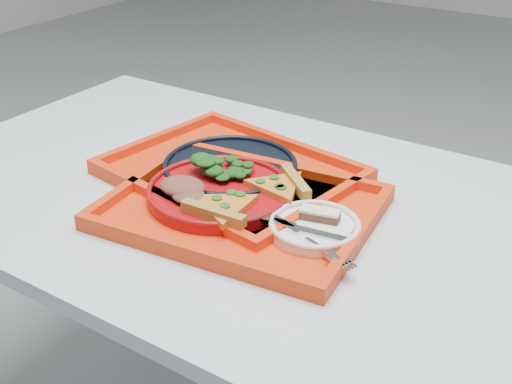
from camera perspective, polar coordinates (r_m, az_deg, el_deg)
table at (r=1.18m, az=3.91°, el=-5.03°), size 1.60×0.80×0.75m
tray_main at (r=1.13m, az=-1.28°, el=-1.73°), size 0.48×0.40×0.01m
tray_far at (r=1.26m, az=-2.29°, el=1.51°), size 0.50×0.42×0.01m
dinner_plate at (r=1.16m, az=-3.26°, el=-0.13°), size 0.26×0.26×0.02m
side_plate at (r=1.06m, az=5.22°, el=-3.28°), size 0.15×0.15×0.01m
navy_plate at (r=1.25m, az=-2.30°, el=2.09°), size 0.26×0.26×0.02m
pizza_slice_a at (r=1.08m, az=-2.84°, el=-1.15°), size 0.12×0.14×0.02m
pizza_slice_b at (r=1.15m, az=2.02°, el=0.70°), size 0.17×0.17×0.02m
salad_heap at (r=1.20m, az=-2.80°, el=2.75°), size 0.10×0.09×0.05m
meat_portion at (r=1.14m, az=-6.55°, el=0.49°), size 0.09×0.07×0.03m
dessert_bar at (r=1.07m, az=5.71°, el=-2.00°), size 0.07×0.04×0.02m
knife at (r=1.04m, az=4.27°, el=-3.28°), size 0.19×0.04×0.01m
fork at (r=1.02m, az=4.41°, el=-4.05°), size 0.18×0.08×0.01m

